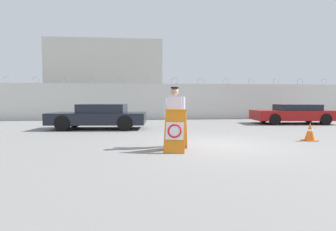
{
  "coord_description": "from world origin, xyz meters",
  "views": [
    {
      "loc": [
        -2.38,
        -8.1,
        1.46
      ],
      "look_at": [
        -1.45,
        1.43,
        0.87
      ],
      "focal_mm": 28.0,
      "sensor_mm": 36.0,
      "label": 1
    }
  ],
  "objects_px": {
    "traffic_cone_near": "(310,132)",
    "security_guard": "(175,113)",
    "barricade_sign": "(176,130)",
    "parked_car_far_side": "(294,114)",
    "parked_car_front_coupe": "(99,116)"
  },
  "relations": [
    {
      "from": "security_guard",
      "to": "traffic_cone_near",
      "type": "xyz_separation_m",
      "value": [
        4.9,
        0.62,
        -0.72
      ]
    },
    {
      "from": "security_guard",
      "to": "parked_car_front_coupe",
      "type": "height_order",
      "value": "security_guard"
    },
    {
      "from": "traffic_cone_near",
      "to": "parked_car_far_side",
      "type": "xyz_separation_m",
      "value": [
        3.14,
        6.22,
        0.28
      ]
    },
    {
      "from": "traffic_cone_near",
      "to": "security_guard",
      "type": "bearing_deg",
      "value": -172.74
    },
    {
      "from": "traffic_cone_near",
      "to": "barricade_sign",
      "type": "bearing_deg",
      "value": -164.65
    },
    {
      "from": "barricade_sign",
      "to": "parked_car_far_side",
      "type": "bearing_deg",
      "value": 58.57
    },
    {
      "from": "barricade_sign",
      "to": "traffic_cone_near",
      "type": "height_order",
      "value": "barricade_sign"
    },
    {
      "from": "security_guard",
      "to": "parked_car_front_coupe",
      "type": "bearing_deg",
      "value": -45.64
    },
    {
      "from": "parked_car_far_side",
      "to": "security_guard",
      "type": "bearing_deg",
      "value": 45.37
    },
    {
      "from": "security_guard",
      "to": "traffic_cone_near",
      "type": "height_order",
      "value": "security_guard"
    },
    {
      "from": "barricade_sign",
      "to": "traffic_cone_near",
      "type": "relative_size",
      "value": 1.84
    },
    {
      "from": "barricade_sign",
      "to": "parked_car_front_coupe",
      "type": "distance_m",
      "value": 6.62
    },
    {
      "from": "parked_car_front_coupe",
      "to": "parked_car_far_side",
      "type": "relative_size",
      "value": 0.99
    },
    {
      "from": "barricade_sign",
      "to": "parked_car_far_side",
      "type": "relative_size",
      "value": 0.25
    },
    {
      "from": "barricade_sign",
      "to": "traffic_cone_near",
      "type": "bearing_deg",
      "value": 30.85
    }
  ]
}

